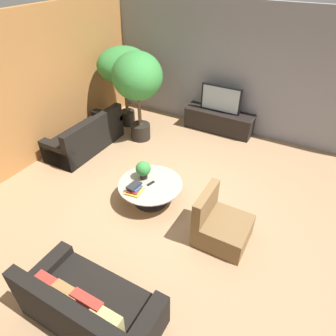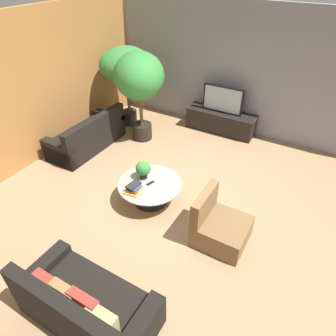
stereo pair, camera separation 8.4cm
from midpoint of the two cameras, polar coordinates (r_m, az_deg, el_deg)
name	(u,v)px [view 2 (the right image)]	position (r m, az deg, el deg)	size (l,w,h in m)	color
ground_plane	(169,199)	(5.69, 0.66, -5.94)	(24.00, 24.00, 0.00)	#9E7A56
back_wall_stone	(238,71)	(7.60, 13.59, 17.50)	(7.40, 0.12, 3.00)	gray
side_wall_left	(39,87)	(6.98, -23.06, 14.02)	(0.12, 7.40, 3.00)	#B2753D
media_console	(220,121)	(7.83, 10.26, 8.79)	(1.76, 0.50, 0.55)	black
television	(223,99)	(7.59, 10.74, 12.70)	(1.01, 0.13, 0.65)	black
coffee_table	(150,188)	(5.48, -2.97, -3.90)	(1.17, 1.17, 0.41)	black
couch_by_wall	(88,137)	(7.25, -14.69, 5.78)	(0.84, 1.88, 0.84)	black
couch_near_entry	(86,306)	(4.14, -14.78, -24.12)	(1.73, 0.84, 0.84)	black
armchair_wicker	(219,227)	(4.89, 10.15, -10.96)	(0.80, 0.76, 0.86)	brown
potted_palm_tall	(126,67)	(7.67, -7.70, 18.51)	(1.27, 1.27, 2.00)	black
potted_palm_corner	(139,80)	(6.93, -5.14, 16.41)	(1.12, 1.12, 2.10)	black
potted_plant_tabletop	(143,169)	(5.42, -4.31, -0.17)	(0.27, 0.27, 0.35)	black
book_stack	(134,188)	(5.23, -6.11, -3.87)	(0.29, 0.31, 0.14)	gold
remote_black	(150,183)	(5.39, -2.92, -2.90)	(0.04, 0.16, 0.02)	black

